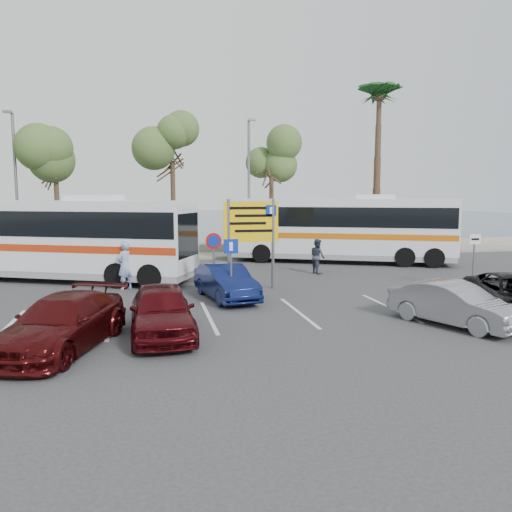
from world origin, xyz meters
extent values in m
plane|color=#313134|center=(0.00, 0.00, 0.00)|extent=(120.00, 120.00, 0.00)
cube|color=gray|center=(0.00, 14.00, 0.07)|extent=(44.00, 2.40, 0.15)
cube|color=#9D957E|center=(0.00, 16.00, 0.30)|extent=(48.00, 0.80, 0.60)
plane|color=#3A4A5E|center=(0.00, 60.00, 0.01)|extent=(140.00, 140.00, 0.00)
cylinder|color=#382619|center=(-8.00, 14.00, 2.67)|extent=(0.28, 0.28, 5.04)
cylinder|color=#382619|center=(-1.50, 14.00, 2.95)|extent=(0.28, 0.28, 5.60)
cylinder|color=#382619|center=(4.50, 14.00, 2.74)|extent=(0.28, 0.28, 5.18)
cylinder|color=#382619|center=(11.50, 14.00, 5.15)|extent=(0.48, 0.48, 10.00)
cylinder|color=slate|center=(-10.00, 13.60, 4.15)|extent=(0.16, 0.16, 8.00)
cylinder|color=slate|center=(-10.00, 13.15, 8.10)|extent=(0.12, 0.90, 0.12)
cube|color=slate|center=(-10.00, 12.65, 8.05)|extent=(0.45, 0.25, 0.12)
cylinder|color=slate|center=(3.00, 13.60, 4.15)|extent=(0.16, 0.16, 8.00)
cylinder|color=slate|center=(3.00, 13.15, 8.10)|extent=(0.12, 0.90, 0.12)
cube|color=slate|center=(3.00, 12.65, 8.05)|extent=(0.45, 0.25, 0.12)
cylinder|color=slate|center=(0.10, 3.20, 1.80)|extent=(0.12, 0.12, 3.60)
cylinder|color=slate|center=(1.90, 3.20, 1.80)|extent=(0.12, 0.12, 3.60)
cube|color=yellow|center=(1.00, 3.20, 2.70)|extent=(2.20, 0.06, 1.60)
cube|color=#0C2699|center=(1.80, 3.16, 3.15)|extent=(0.42, 0.01, 0.42)
cylinder|color=slate|center=(-0.60, 2.40, 1.10)|extent=(0.07, 0.07, 2.20)
cylinder|color=#B20C0C|center=(-0.60, 2.37, 2.05)|extent=(0.60, 0.03, 0.60)
cylinder|color=slate|center=(-0.20, 0.80, 1.10)|extent=(0.07, 0.07, 2.20)
cube|color=#0C2699|center=(-0.20, 0.78, 2.00)|extent=(0.50, 0.03, 0.50)
cylinder|color=slate|center=(9.80, 1.50, 1.10)|extent=(0.07, 0.07, 2.20)
cube|color=white|center=(9.80, 1.48, 2.00)|extent=(0.50, 0.03, 0.40)
cube|color=silver|center=(-6.84, 7.04, 2.04)|extent=(12.03, 7.37, 2.97)
cube|color=black|center=(-6.84, 7.04, 2.56)|extent=(11.83, 7.30, 1.06)
cube|color=#B72D0E|center=(-6.84, 7.04, 1.56)|extent=(11.93, 7.34, 0.30)
cube|color=gray|center=(-6.84, 7.04, 0.55)|extent=(11.91, 7.29, 0.55)
cube|color=silver|center=(-6.84, 7.04, 3.64)|extent=(2.50, 2.30, 0.24)
cube|color=silver|center=(7.50, 10.01, 2.05)|extent=(12.10, 7.37, 2.98)
cube|color=black|center=(7.50, 10.01, 2.58)|extent=(11.90, 7.31, 1.06)
cube|color=#CC5E0C|center=(7.50, 10.01, 1.57)|extent=(12.00, 7.35, 0.30)
cube|color=gray|center=(7.50, 10.01, 0.56)|extent=(11.98, 7.30, 0.56)
cube|color=silver|center=(7.50, 10.01, 3.66)|extent=(2.51, 2.31, 0.24)
imported|color=#101B4E|center=(-0.27, 1.50, 0.63)|extent=(2.03, 4.03, 1.27)
imported|color=#440B0C|center=(-5.07, -3.50, 0.66)|extent=(3.28, 4.90, 1.32)
imported|color=#470A0E|center=(-2.67, -2.83, 0.70)|extent=(1.74, 4.13, 1.39)
imported|color=gray|center=(5.63, -3.50, 0.63)|extent=(2.80, 4.02, 1.26)
imported|color=#8AA1C9|center=(-3.92, 4.21, 0.97)|extent=(0.84, 0.82, 1.95)
imported|color=#343B4F|center=(4.94, 6.50, 0.83)|extent=(0.76, 0.91, 1.67)
camera|label=1|loc=(-2.95, -16.09, 3.77)|focal=35.00mm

